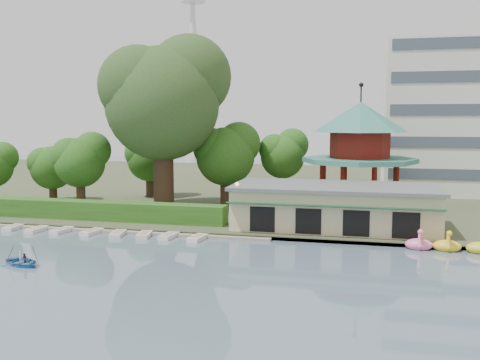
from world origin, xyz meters
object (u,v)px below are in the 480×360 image
(dock, at_px, (91,229))
(rowboat_with_passengers, at_px, (23,259))
(pavilion, at_px, (360,145))
(boathouse, at_px, (335,206))
(big_tree, at_px, (164,95))

(dock, xyz_separation_m, rowboat_with_passengers, (1.14, -11.85, 0.33))
(dock, relative_size, pavilion, 2.52)
(boathouse, xyz_separation_m, rowboat_with_passengers, (-20.86, -16.63, -1.91))
(rowboat_with_passengers, bearing_deg, big_tree, 84.93)
(rowboat_with_passengers, bearing_deg, dock, 95.50)
(pavilion, distance_m, big_tree, 21.86)
(dock, distance_m, pavilion, 29.14)
(boathouse, distance_m, big_tree, 22.46)
(big_tree, xyz_separation_m, rowboat_with_passengers, (-2.03, -22.85, -12.44))
(boathouse, xyz_separation_m, big_tree, (-18.83, 6.23, 10.53))
(pavilion, bearing_deg, rowboat_with_passengers, -130.62)
(boathouse, height_order, rowboat_with_passengers, boathouse)
(big_tree, bearing_deg, boathouse, -18.30)
(dock, bearing_deg, big_tree, 73.93)
(dock, distance_m, big_tree, 17.16)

